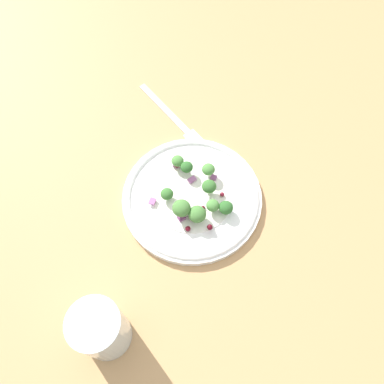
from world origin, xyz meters
The scene contains 25 objects.
ground_plane centered at (0.00, 0.00, -1.00)cm, with size 180.00×180.00×2.00cm, color tan.
plate centered at (-1.45, 2.01, 0.86)cm, with size 23.82×23.82×1.70cm.
dressing_pool centered at (-1.45, 2.01, 1.30)cm, with size 13.82×13.82×0.20cm, color white.
broccoli_floret_0 centered at (1.96, 4.44, 2.73)cm, with size 2.13×2.13×2.16cm.
broccoli_floret_1 centered at (-4.28, 5.31, 3.10)cm, with size 2.95×2.95×2.98cm.
broccoli_floret_2 centered at (-1.88, -2.86, 3.30)cm, with size 2.22×2.22×2.25cm.
broccoli_floret_3 centered at (-1.72, 5.89, 3.75)cm, with size 2.99×2.99×3.03cm.
broccoli_floret_4 centered at (-7.69, 1.75, 2.65)cm, with size 2.39×2.39×2.42cm.
broccoli_floret_5 centered at (3.67, -1.89, 2.94)cm, with size 2.15×2.15×2.18cm.
broccoli_floret_6 centered at (-5.68, 2.57, 2.88)cm, with size 2.15×2.15×2.18cm.
broccoli_floret_7 centered at (-3.57, 0.25, 3.33)cm, with size 2.43×2.43×2.46cm.
broccoli_floret_8 centered at (1.57, -1.43, 3.27)cm, with size 2.14×2.14×2.17cm.
cranberry_0 centered at (-6.99, 5.92, 2.27)cm, with size 0.97×0.97×0.97cm, color #4C0A14.
cranberry_1 centered at (-5.85, -0.53, 1.78)cm, with size 0.76×0.76×0.76cm, color maroon.
cranberry_2 centered at (3.64, -1.54, 2.14)cm, with size 1.00×1.00×1.00cm, color #4C0A14.
cranberry_3 centered at (-4.05, 7.87, 2.14)cm, with size 0.90×0.90×0.90cm, color #4C0A14.
cranberry_4 centered at (-4.24, 3.21, 1.59)cm, with size 0.76×0.76×0.76cm, color #4C0A14.
onion_bit_0 centered at (4.04, -1.78, 1.86)cm, with size 1.01×0.95×0.60cm, color #843D75.
onion_bit_1 centered at (3.65, 6.46, 1.88)cm, with size 1.20×1.03×0.39cm, color #A35B93.
onion_bit_2 centered at (-3.01, -2.80, 1.58)cm, with size 1.00×0.92×0.58cm, color #934C84.
onion_bit_3 centered at (-3.50, 5.58, 1.65)cm, with size 0.90×1.33×0.58cm, color #843D75.
onion_bit_4 centered at (-2.06, 6.52, 1.72)cm, with size 1.23×1.03×0.42cm, color #843D75.
onion_bit_5 centered at (0.05, -0.51, 1.79)cm, with size 0.94×1.39×0.36cm, color #A35B93.
fork centered at (10.38, -11.44, 0.25)cm, with size 17.98×8.44×0.50cm.
water_glass centered at (-1.90, 27.47, 5.37)cm, with size 7.06×7.06×10.74cm, color silver.
Camera 1 is at (-16.57, 28.38, 61.01)cm, focal length 36.92 mm.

